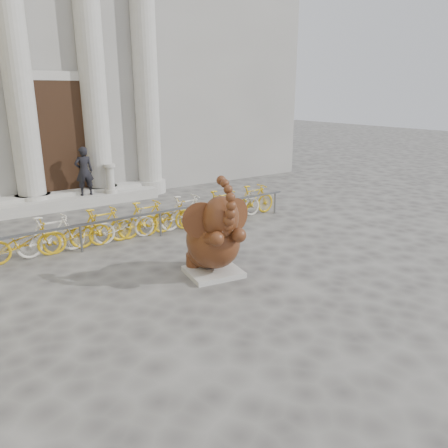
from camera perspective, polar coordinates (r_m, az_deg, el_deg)
ground at (r=8.10m, az=0.46°, el=-11.47°), size 80.00×80.00×0.00m
classical_building at (r=21.26m, az=-25.28°, el=21.21°), size 22.00×10.70×12.00m
entrance_steps at (r=16.19m, az=-19.15°, el=2.88°), size 6.00×1.20×0.36m
elephant_statue at (r=9.34m, az=-1.34°, el=-2.04°), size 1.49×1.74×2.25m
bike_rack at (r=12.31m, az=-8.92°, el=0.92°), size 8.74×0.53×1.00m
pedestrian at (r=15.95m, az=-17.81°, el=6.58°), size 0.65×0.46×1.69m
balustrade_post at (r=16.15m, az=-14.64°, el=5.63°), size 0.42×0.42×1.03m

